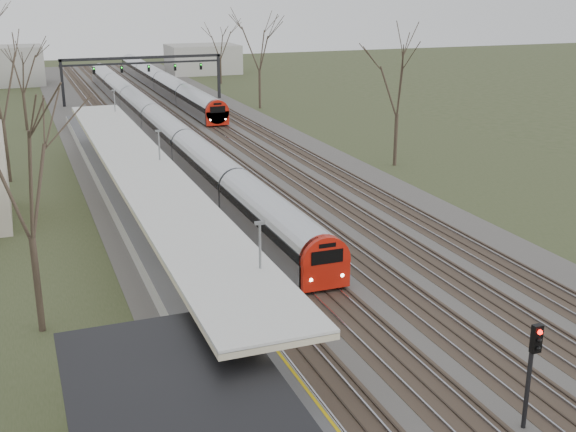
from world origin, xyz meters
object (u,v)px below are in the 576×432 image
at_px(train_far, 162,82).
at_px(signal_post, 532,361).
at_px(train_near, 154,119).
at_px(passenger, 215,310).

xyz_separation_m(train_far, signal_post, (-5.25, -87.99, 1.25)).
bearing_deg(train_near, signal_post, -88.27).
xyz_separation_m(passenger, signal_post, (8.47, -9.38, 0.80)).
xyz_separation_m(train_far, passenger, (-13.72, -78.61, 0.45)).
relative_size(train_far, passenger, 32.53).
distance_m(train_far, passenger, 79.80).
bearing_deg(passenger, train_near, -27.20).
relative_size(train_far, signal_post, 14.69).
relative_size(passenger, signal_post, 0.45).
bearing_deg(train_near, passenger, -97.88).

